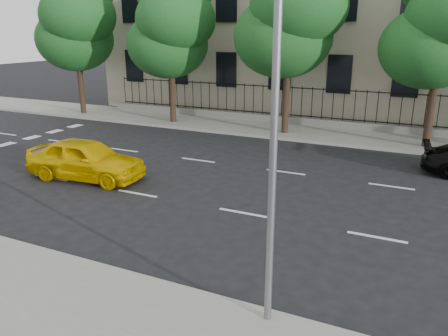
# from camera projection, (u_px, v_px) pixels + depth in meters

# --- Properties ---
(ground) EXTENTS (120.00, 120.00, 0.00)m
(ground) POSITION_uv_depth(u_px,v_px,m) (207.00, 247.00, 11.47)
(ground) COLOR black
(ground) RESTS_ON ground
(far_sidewalk) EXTENTS (60.00, 4.00, 0.15)m
(far_sidewalk) POSITION_uv_depth(u_px,v_px,m) (324.00, 134.00, 23.55)
(far_sidewalk) COLOR gray
(far_sidewalk) RESTS_ON ground
(lane_markings) EXTENTS (49.60, 4.62, 0.01)m
(lane_markings) POSITION_uv_depth(u_px,v_px,m) (267.00, 190.00, 15.58)
(lane_markings) COLOR silver
(lane_markings) RESTS_ON ground
(iron_fence) EXTENTS (30.00, 0.50, 2.20)m
(iron_fence) POSITION_uv_depth(u_px,v_px,m) (332.00, 118.00, 24.85)
(iron_fence) COLOR slate
(iron_fence) RESTS_ON far_sidewalk
(street_light) EXTENTS (0.25, 3.32, 8.05)m
(street_light) POSITION_uv_depth(u_px,v_px,m) (287.00, 50.00, 7.38)
(street_light) COLOR slate
(street_light) RESTS_ON near_sidewalk
(tree_a) EXTENTS (5.71, 5.31, 9.39)m
(tree_a) POSITION_uv_depth(u_px,v_px,m) (77.00, 19.00, 27.57)
(tree_a) COLOR #382619
(tree_a) RESTS_ON far_sidewalk
(tree_b) EXTENTS (5.53, 5.12, 8.97)m
(tree_b) POSITION_uv_depth(u_px,v_px,m) (172.00, 23.00, 24.85)
(tree_b) COLOR #382619
(tree_b) RESTS_ON far_sidewalk
(tree_c) EXTENTS (5.89, 5.50, 9.80)m
(tree_c) POSITION_uv_depth(u_px,v_px,m) (291.00, 10.00, 21.87)
(tree_c) COLOR #382619
(tree_c) RESTS_ON far_sidewalk
(tree_d) EXTENTS (5.34, 4.94, 8.84)m
(tree_d) POSITION_uv_depth(u_px,v_px,m) (444.00, 21.00, 19.23)
(tree_d) COLOR #382619
(tree_d) RESTS_ON far_sidewalk
(yellow_taxi) EXTENTS (4.72, 2.25, 1.56)m
(yellow_taxi) POSITION_uv_depth(u_px,v_px,m) (86.00, 159.00, 16.56)
(yellow_taxi) COLOR #E2B400
(yellow_taxi) RESTS_ON ground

